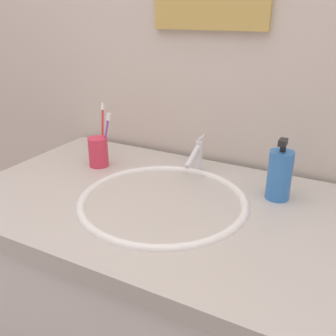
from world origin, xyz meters
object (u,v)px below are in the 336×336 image
object	(u,v)px
toothbrush_red	(102,129)
soap_dispenser	(280,175)
toothbrush_purple	(106,136)
toothbrush_cup	(98,152)
faucet	(197,155)

from	to	relation	value
toothbrush_red	soap_dispenser	distance (m)	0.61
toothbrush_purple	soap_dispenser	xyz separation A→B (m)	(0.57, 0.03, -0.03)
toothbrush_red	toothbrush_cup	bearing A→B (deg)	-79.63
toothbrush_cup	soap_dispenser	size ratio (longest dim) A/B	0.56
toothbrush_red	toothbrush_purple	distance (m)	0.04
faucet	soap_dispenser	world-z (taller)	soap_dispenser
toothbrush_red	toothbrush_purple	bearing A→B (deg)	-39.41
faucet	toothbrush_purple	distance (m)	0.31
toothbrush_purple	soap_dispenser	size ratio (longest dim) A/B	1.01
toothbrush_cup	toothbrush_red	xyz separation A→B (m)	(-0.01, 0.04, 0.07)
toothbrush_purple	toothbrush_red	bearing A→B (deg)	140.59
toothbrush_red	soap_dispenser	size ratio (longest dim) A/B	1.12
toothbrush_red	faucet	bearing A→B (deg)	11.32
faucet	soap_dispenser	xyz separation A→B (m)	(0.28, -0.06, 0.01)
toothbrush_red	soap_dispenser	xyz separation A→B (m)	(0.60, 0.00, -0.05)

